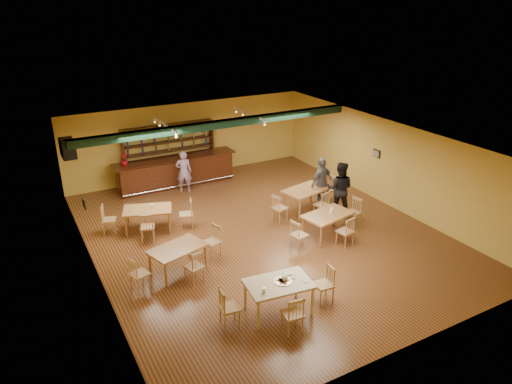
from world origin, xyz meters
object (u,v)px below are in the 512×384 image
near_table (279,297)px  dining_table_d (327,225)px  bar_counter (176,171)px  patron_right_a (340,189)px  dining_table_b (306,200)px  patron_bar (184,172)px  dining_table_a (148,219)px  dining_table_c (178,260)px

near_table → dining_table_d: bearing=44.0°
bar_counter → near_table: size_ratio=3.16×
dining_table_d → patron_right_a: (1.31, 1.12, 0.55)m
dining_table_d → dining_table_b: bearing=64.3°
bar_counter → dining_table_b: (3.10, -4.39, -0.17)m
dining_table_d → patron_bar: bearing=104.2°
dining_table_a → dining_table_d: bearing=-14.2°
patron_right_a → near_table: bearing=81.3°
dining_table_a → patron_bar: (2.12, 2.42, 0.44)m
dining_table_a → dining_table_c: bearing=-71.4°
dining_table_a → dining_table_b: (5.20, -1.14, 0.02)m
dining_table_c → dining_table_d: (4.71, -0.29, 0.01)m
dining_table_c → dining_table_a: bearing=73.3°
patron_bar → bar_counter: bearing=-68.4°
dining_table_b → dining_table_c: 5.47m
patron_bar → patron_right_a: bearing=151.7°
bar_counter → near_table: 8.84m
dining_table_b → patron_right_a: bearing=-57.8°
dining_table_a → dining_table_c: 2.77m
dining_table_d → patron_bar: patron_bar is taller
dining_table_c → dining_table_d: 4.72m
bar_counter → dining_table_a: (-2.10, -3.24, -0.20)m
dining_table_b → patron_right_a: size_ratio=0.84×
dining_table_c → near_table: near_table is taller
dining_table_b → dining_table_d: 1.99m
patron_bar → patron_right_a: (3.88, -4.36, 0.12)m
dining_table_c → dining_table_d: size_ratio=0.96×
near_table → patron_bar: bearing=91.6°
bar_counter → dining_table_a: bearing=-122.9°
dining_table_c → patron_bar: size_ratio=0.90×
dining_table_a → near_table: size_ratio=0.98×
patron_bar → dining_table_c: bearing=87.7°
bar_counter → near_table: bearing=-94.4°
patron_bar → patron_right_a: 5.84m
dining_table_b → bar_counter: bearing=112.4°
dining_table_a → patron_right_a: patron_right_a is taller
dining_table_b → near_table: bearing=-143.2°
dining_table_d → dining_table_a: bearing=135.9°
dining_table_d → bar_counter: bearing=101.4°
dining_table_b → dining_table_a: bearing=154.8°
dining_table_a → patron_right_a: (6.00, -1.94, 0.56)m
dining_table_a → patron_right_a: 6.33m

